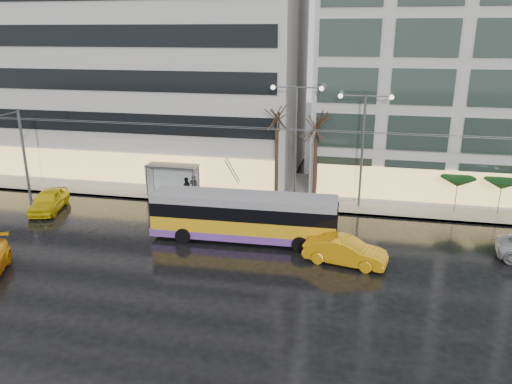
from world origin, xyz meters
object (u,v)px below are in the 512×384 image
(bus_shelter, at_px, (169,172))
(trolleybus, at_px, (244,218))
(taxi_a, at_px, (49,200))
(street_lamp_near, at_px, (296,128))

(bus_shelter, bearing_deg, trolleybus, -43.48)
(trolleybus, bearing_deg, taxi_a, 171.71)
(taxi_a, bearing_deg, trolleybus, -22.59)
(street_lamp_near, height_order, taxi_a, street_lamp_near)
(trolleybus, distance_m, taxi_a, 15.92)
(bus_shelter, distance_m, street_lamp_near, 11.14)
(trolleybus, xyz_separation_m, taxi_a, (-15.74, 2.29, -0.69))
(street_lamp_near, bearing_deg, taxi_a, -162.68)
(trolleybus, relative_size, street_lamp_near, 1.33)
(bus_shelter, relative_size, taxi_a, 0.88)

